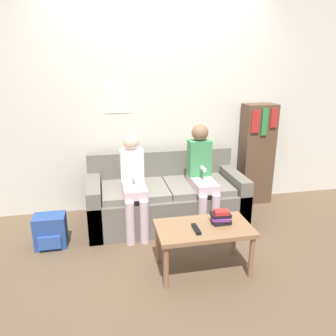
{
  "coord_description": "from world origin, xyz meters",
  "views": [
    {
      "loc": [
        -0.67,
        -2.86,
        1.72
      ],
      "look_at": [
        0.0,
        0.38,
        0.67
      ],
      "focal_mm": 35.0,
      "sensor_mm": 36.0,
      "label": 1
    }
  ],
  "objects_px": {
    "person_left": "(133,181)",
    "coffee_table": "(204,232)",
    "tv_remote": "(196,229)",
    "bookshelf": "(257,154)",
    "person_right": "(202,171)",
    "couch": "(166,198)",
    "backpack": "(51,231)"
  },
  "relations": [
    {
      "from": "person_left",
      "to": "coffee_table",
      "type": "bearing_deg",
      "value": -58.14
    },
    {
      "from": "coffee_table",
      "to": "tv_remote",
      "type": "relative_size",
      "value": 4.74
    },
    {
      "from": "coffee_table",
      "to": "bookshelf",
      "type": "bearing_deg",
      "value": 50.05
    },
    {
      "from": "coffee_table",
      "to": "person_right",
      "type": "distance_m",
      "value": 0.9
    },
    {
      "from": "couch",
      "to": "person_left",
      "type": "height_order",
      "value": "person_left"
    },
    {
      "from": "coffee_table",
      "to": "person_right",
      "type": "relative_size",
      "value": 0.73
    },
    {
      "from": "backpack",
      "to": "tv_remote",
      "type": "bearing_deg",
      "value": -29.58
    },
    {
      "from": "person_right",
      "to": "tv_remote",
      "type": "distance_m",
      "value": 0.95
    },
    {
      "from": "couch",
      "to": "bookshelf",
      "type": "distance_m",
      "value": 1.33
    },
    {
      "from": "person_left",
      "to": "bookshelf",
      "type": "height_order",
      "value": "bookshelf"
    },
    {
      "from": "person_left",
      "to": "bookshelf",
      "type": "distance_m",
      "value": 1.69
    },
    {
      "from": "coffee_table",
      "to": "person_right",
      "type": "bearing_deg",
      "value": 74.27
    },
    {
      "from": "person_right",
      "to": "backpack",
      "type": "bearing_deg",
      "value": -174.23
    },
    {
      "from": "coffee_table",
      "to": "person_left",
      "type": "height_order",
      "value": "person_left"
    },
    {
      "from": "couch",
      "to": "backpack",
      "type": "relative_size",
      "value": 5.28
    },
    {
      "from": "coffee_table",
      "to": "backpack",
      "type": "relative_size",
      "value": 2.49
    },
    {
      "from": "coffee_table",
      "to": "tv_remote",
      "type": "distance_m",
      "value": 0.12
    },
    {
      "from": "couch",
      "to": "person_left",
      "type": "xyz_separation_m",
      "value": [
        -0.38,
        -0.19,
        0.3
      ]
    },
    {
      "from": "couch",
      "to": "tv_remote",
      "type": "distance_m",
      "value": 1.07
    },
    {
      "from": "bookshelf",
      "to": "backpack",
      "type": "relative_size",
      "value": 3.9
    },
    {
      "from": "person_right",
      "to": "bookshelf",
      "type": "relative_size",
      "value": 0.88
    },
    {
      "from": "couch",
      "to": "bookshelf",
      "type": "relative_size",
      "value": 1.36
    },
    {
      "from": "couch",
      "to": "backpack",
      "type": "xyz_separation_m",
      "value": [
        -1.22,
        -0.34,
        -0.1
      ]
    },
    {
      "from": "couch",
      "to": "person_left",
      "type": "bearing_deg",
      "value": -153.17
    },
    {
      "from": "person_right",
      "to": "bookshelf",
      "type": "xyz_separation_m",
      "value": [
        0.87,
        0.49,
        0.01
      ]
    },
    {
      "from": "person_left",
      "to": "tv_remote",
      "type": "bearing_deg",
      "value": -63.84
    },
    {
      "from": "person_right",
      "to": "backpack",
      "type": "height_order",
      "value": "person_right"
    },
    {
      "from": "person_right",
      "to": "tv_remote",
      "type": "relative_size",
      "value": 6.53
    },
    {
      "from": "coffee_table",
      "to": "person_left",
      "type": "bearing_deg",
      "value": 121.86
    },
    {
      "from": "coffee_table",
      "to": "person_left",
      "type": "xyz_separation_m",
      "value": [
        -0.51,
        0.81,
        0.21
      ]
    },
    {
      "from": "person_left",
      "to": "person_right",
      "type": "height_order",
      "value": "person_right"
    },
    {
      "from": "bookshelf",
      "to": "backpack",
      "type": "distance_m",
      "value": 2.58
    }
  ]
}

